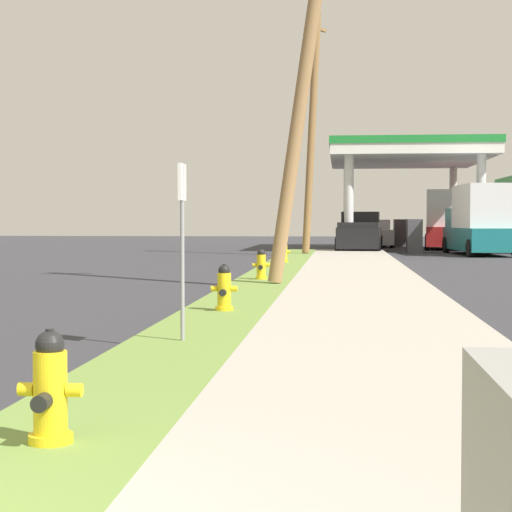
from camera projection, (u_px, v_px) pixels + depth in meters
The scene contains 11 objects.
fire_hydrant_nearest at pixel (50, 393), 5.70m from camera, with size 0.42×0.38×0.74m.
fire_hydrant_second at pixel (224, 290), 14.06m from camera, with size 0.42×0.38×0.74m.
fire_hydrant_third at pixel (261, 266), 21.46m from camera, with size 0.42×0.37×0.74m.
fire_hydrant_fourth at pixel (284, 253), 30.05m from camera, with size 0.42×0.37×0.74m.
utility_pole_midground at pixel (306, 62), 20.06m from camera, with size 2.26×1.00×9.91m.
utility_pole_background at pixel (312, 131), 38.17m from camera, with size 1.05×1.77×10.45m.
street_sign_post at pixel (182, 214), 10.51m from camera, with size 0.05×0.36×2.12m.
car_silver_by_near_pump at pixel (374, 234), 50.62m from camera, with size 2.21×4.62×1.57m.
truck_black_at_forecourt at pixel (360, 233), 43.33m from camera, with size 2.45×5.52×1.97m.
truck_teal_on_apron at pixel (479, 222), 39.21m from camera, with size 2.54×6.52×3.11m.
truck_red_at_far_bay at pixel (445, 221), 46.77m from camera, with size 2.69×6.56×3.11m.
Camera 1 is at (2.56, -3.14, 1.57)m, focal length 61.77 mm.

